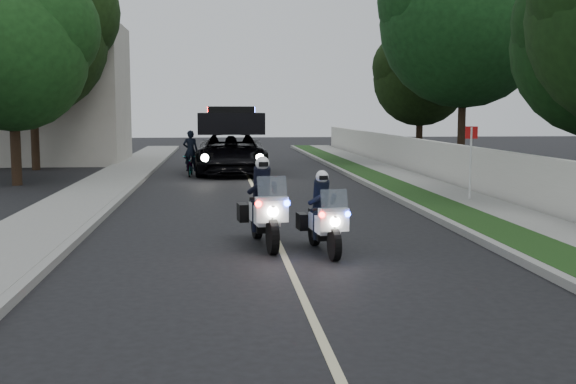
% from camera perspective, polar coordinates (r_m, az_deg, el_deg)
% --- Properties ---
extents(ground, '(120.00, 120.00, 0.00)m').
position_cam_1_polar(ground, '(11.73, 0.38, -6.66)').
color(ground, black).
rests_on(ground, ground).
extents(curb_right, '(0.20, 60.00, 0.15)m').
position_cam_1_polar(curb_right, '(22.15, 8.27, -0.27)').
color(curb_right, gray).
rests_on(curb_right, ground).
extents(grass_verge, '(1.20, 60.00, 0.16)m').
position_cam_1_polar(grass_verge, '(22.33, 10.02, -0.24)').
color(grass_verge, '#193814').
rests_on(grass_verge, ground).
extents(sidewalk_right, '(1.40, 60.00, 0.16)m').
position_cam_1_polar(sidewalk_right, '(22.71, 13.18, -0.20)').
color(sidewalk_right, gray).
rests_on(sidewalk_right, ground).
extents(property_wall, '(0.22, 60.00, 1.50)m').
position_cam_1_polar(property_wall, '(22.99, 15.58, 1.50)').
color(property_wall, beige).
rests_on(property_wall, ground).
extents(curb_left, '(0.20, 60.00, 0.15)m').
position_cam_1_polar(curb_left, '(21.71, -13.24, -0.51)').
color(curb_left, gray).
rests_on(curb_left, ground).
extents(sidewalk_left, '(2.00, 60.00, 0.16)m').
position_cam_1_polar(sidewalk_left, '(21.89, -16.10, -0.53)').
color(sidewalk_left, gray).
rests_on(sidewalk_left, ground).
extents(building_far, '(8.00, 6.00, 7.00)m').
position_cam_1_polar(building_far, '(38.39, -19.00, 7.43)').
color(building_far, '#A8A396').
rests_on(building_far, ground).
extents(lane_marking, '(0.12, 50.00, 0.01)m').
position_cam_1_polar(lane_marking, '(21.56, -2.37, -0.58)').
color(lane_marking, '#BFB78C').
rests_on(lane_marking, ground).
extents(police_moto_left, '(0.97, 2.17, 1.78)m').
position_cam_1_polar(police_moto_left, '(14.23, -1.93, -4.31)').
color(police_moto_left, white).
rests_on(police_moto_left, ground).
extents(police_moto_right, '(0.83, 1.89, 1.56)m').
position_cam_1_polar(police_moto_right, '(13.58, 2.85, -4.84)').
color(police_moto_right, silver).
rests_on(police_moto_right, ground).
extents(police_suv, '(2.94, 6.28, 3.04)m').
position_cam_1_polar(police_suv, '(30.36, -4.55, 1.47)').
color(police_suv, black).
rests_on(police_suv, ground).
extents(bicycle, '(0.63, 1.64, 0.85)m').
position_cam_1_polar(bicycle, '(29.55, -7.78, 1.29)').
color(bicycle, black).
rests_on(bicycle, ground).
extents(cyclist, '(0.62, 0.43, 1.67)m').
position_cam_1_polar(cyclist, '(29.55, -7.78, 1.29)').
color(cyclist, black).
rests_on(cyclist, ground).
extents(sign_post, '(0.43, 0.43, 2.30)m').
position_cam_1_polar(sign_post, '(21.17, 14.32, -0.92)').
color(sign_post, red).
rests_on(sign_post, ground).
extents(tree_right_d, '(9.05, 9.05, 12.91)m').
position_cam_1_polar(tree_right_d, '(34.18, 13.64, 1.88)').
color(tree_right_d, '#153F17').
rests_on(tree_right_d, ground).
extents(tree_right_e, '(6.47, 6.47, 8.49)m').
position_cam_1_polar(tree_right_e, '(39.56, 10.42, 2.57)').
color(tree_right_e, black).
rests_on(tree_right_e, ground).
extents(tree_left_near, '(6.18, 6.18, 8.93)m').
position_cam_1_polar(tree_left_near, '(27.39, -20.86, 0.51)').
color(tree_left_near, '#174115').
rests_on(tree_left_near, ground).
extents(tree_left_far, '(8.49, 8.49, 11.30)m').
position_cam_1_polar(tree_left_far, '(34.05, -19.51, 1.67)').
color(tree_left_far, black).
rests_on(tree_left_far, ground).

